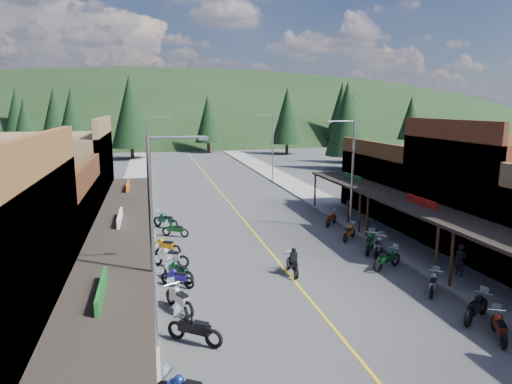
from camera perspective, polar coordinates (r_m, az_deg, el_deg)
ground at (r=24.84m, az=4.34°, el=-10.48°), size 220.00×220.00×0.00m
centerline at (r=43.58m, az=-3.52°, el=-1.15°), size 0.15×90.00×0.01m
sidewalk_west at (r=43.03m, az=-15.02°, el=-1.56°), size 3.40×94.00×0.15m
sidewalk_east at (r=45.79m, az=7.27°, el=-0.55°), size 3.40×94.00×0.15m
shop_west_2 at (r=25.53m, az=-27.99°, el=-5.17°), size 10.90×9.00×6.20m
shop_west_3 at (r=34.48m, az=-24.20°, el=0.69°), size 10.90×10.20×8.20m
shop_east_2 at (r=32.06m, az=27.68°, el=-0.30°), size 10.90×9.00×8.20m
shop_east_3 at (r=39.83m, az=18.58°, el=0.87°), size 10.90×10.20×6.20m
streetlight_0 at (r=16.69m, az=-12.38°, el=-5.23°), size 2.16×0.18×8.00m
streetlight_1 at (r=44.30m, az=-12.96°, el=4.63°), size 2.16×0.18×8.00m
streetlight_2 at (r=33.46m, az=11.76°, el=2.76°), size 2.16×0.18×8.00m
streetlight_3 at (r=54.10m, az=1.95°, el=5.96°), size 2.16×0.18×8.00m
ridge_hill at (r=157.48m, az=-10.59°, el=7.31°), size 310.00×140.00×60.00m
pine_1 at (r=93.63m, az=-23.82°, el=8.79°), size 5.88×5.88×12.50m
pine_2 at (r=80.13m, az=-15.43°, el=9.67°), size 6.72×6.72×14.00m
pine_3 at (r=88.79m, az=-6.02°, el=9.09°), size 5.04×5.04×11.00m
pine_4 at (r=85.82m, az=3.93°, el=9.57°), size 5.88×5.88×12.50m
pine_5 at (r=102.63m, az=10.65°, el=10.02°), size 6.72×6.72×14.00m
pine_6 at (r=101.12m, az=18.78°, el=8.78°), size 5.04×5.04×11.00m
pine_7 at (r=101.21m, az=-27.70°, el=8.56°), size 5.88×5.88×12.50m
pine_8 at (r=63.92m, az=-26.82°, el=6.92°), size 4.48×4.48×10.00m
pine_9 at (r=73.94m, az=11.87°, el=8.52°), size 4.93×4.93×10.80m
pine_10 at (r=72.93m, az=-21.97°, el=8.26°), size 5.38×5.38×11.60m
pine_11 at (r=65.89m, az=11.28°, el=8.99°), size 5.82×5.82×12.40m
bike_west_5 at (r=18.26m, az=-7.71°, el=-16.44°), size 2.33×2.03×1.34m
bike_west_6 at (r=20.93m, az=-9.58°, el=-12.86°), size 1.66×2.39×1.31m
bike_west_7 at (r=23.62m, az=-9.80°, el=-10.33°), size 1.90×1.69×1.10m
bike_west_8 at (r=24.34m, az=-9.69°, el=-9.52°), size 1.90×2.12×1.23m
bike_west_9 at (r=26.39m, az=-10.76°, el=-7.83°), size 2.39×1.75×1.31m
bike_west_10 at (r=28.53m, az=-11.34°, el=-6.49°), size 2.21×1.87×1.25m
bike_west_11 at (r=32.23m, az=-10.07°, el=-4.57°), size 2.02×1.54×1.12m
bike_west_12 at (r=34.58m, az=-11.24°, el=-3.38°), size 2.18×2.18×1.32m
bike_east_4 at (r=20.74m, az=28.17°, el=-14.50°), size 1.53×2.11×1.16m
bike_east_5 at (r=21.90m, az=25.86°, el=-12.76°), size 2.32×1.82×1.29m
bike_east_6 at (r=24.11m, az=21.35°, el=-10.44°), size 1.81×1.95×1.14m
bike_east_7 at (r=26.65m, az=16.08°, el=-7.90°), size 2.38×1.67×1.30m
bike_east_8 at (r=28.90m, az=15.11°, el=-6.40°), size 1.98×2.23×1.29m
bike_east_9 at (r=29.29m, az=14.05°, el=-6.07°), size 1.96×2.37×1.33m
bike_east_10 at (r=31.62m, az=11.60°, el=-4.86°), size 1.94×1.96×1.18m
bike_east_11 at (r=35.26m, az=9.40°, el=-3.19°), size 1.83×1.95×1.15m
rider_on_bike at (r=24.97m, az=4.60°, el=-8.85°), size 0.74×2.05×1.55m
pedestrian_east_a at (r=26.43m, az=24.16°, el=-7.78°), size 0.61×0.73×1.72m
pedestrian_east_b at (r=35.92m, az=11.37°, el=-2.33°), size 0.93×0.87×1.67m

